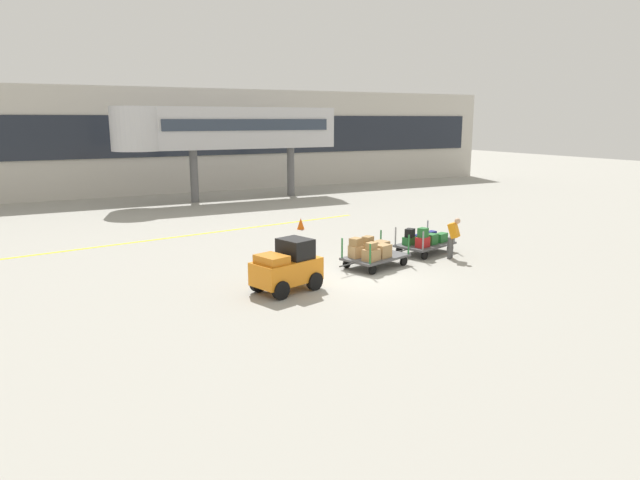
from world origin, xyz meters
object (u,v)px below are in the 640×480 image
Objects in this scene: baggage_tug at (287,267)px; safety_cone_near at (301,224)px; baggage_cart_lead at (373,252)px; baggage_cart_middle at (425,241)px; baggage_handler at (453,236)px.

safety_cone_near is (4.80, 8.84, -0.48)m from baggage_tug.
baggage_cart_middle is (2.94, 0.81, -0.04)m from baggage_cart_lead.
baggage_cart_middle reaches higher than baggage_cart_lead.
baggage_handler is at bearing 6.75° from baggage_tug.
baggage_handler reaches higher than baggage_cart_lead.
baggage_cart_middle is at bearing 110.06° from baggage_handler.
baggage_handler is (7.24, 0.86, 0.11)m from baggage_tug.
safety_cone_near is (-2.44, 7.98, -0.59)m from baggage_handler.
baggage_handler reaches higher than safety_cone_near.
baggage_tug reaches higher than baggage_cart_lead.
baggage_tug is 1.49× the size of baggage_handler.
baggage_cart_middle is (6.83, 1.99, -0.24)m from baggage_tug.
baggage_handler is (0.41, -1.13, 0.36)m from baggage_cart_middle.
baggage_tug is at bearing -118.52° from safety_cone_near.
baggage_tug is 7.11m from baggage_cart_middle.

